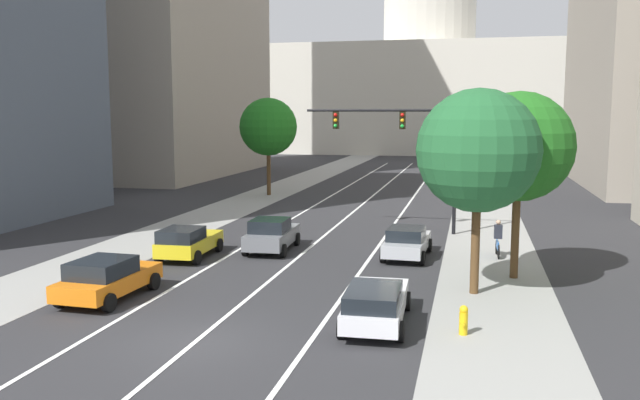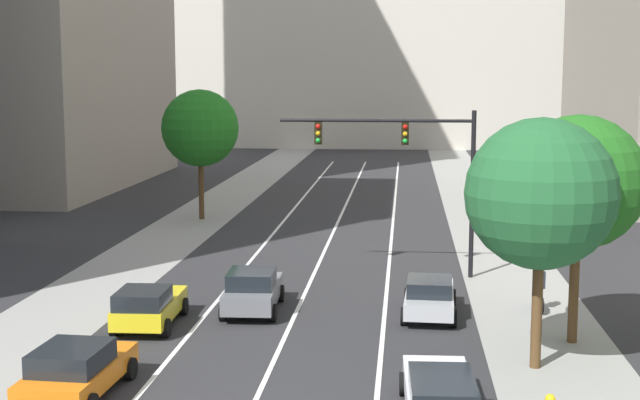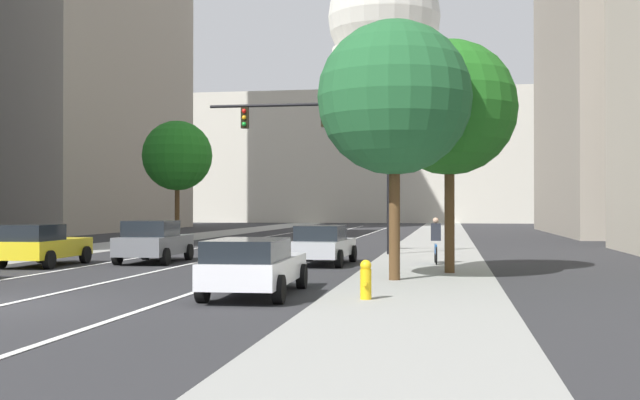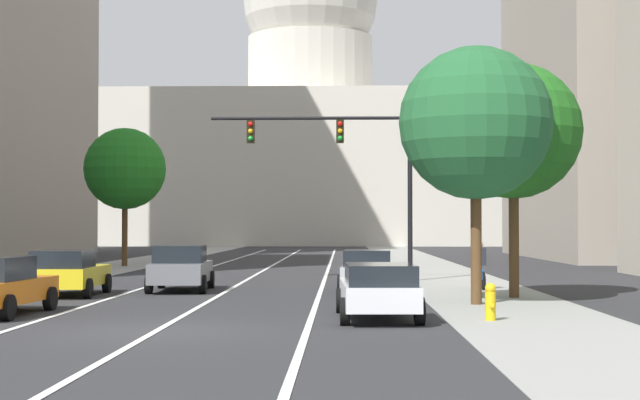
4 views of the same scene
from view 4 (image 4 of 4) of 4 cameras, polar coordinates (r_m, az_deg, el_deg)
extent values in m
plane|color=#2B2B2D|center=(61.24, -2.42, -3.64)|extent=(400.00, 400.00, 0.00)
cube|color=gray|center=(57.52, -11.39, -3.75)|extent=(4.29, 130.00, 0.01)
cube|color=gray|center=(56.30, 6.07, -3.82)|extent=(4.29, 130.00, 0.01)
cube|color=white|center=(46.69, -7.63, -4.28)|extent=(0.16, 90.00, 0.01)
cube|color=white|center=(46.29, -3.65, -4.32)|extent=(0.16, 90.00, 0.01)
cube|color=white|center=(46.12, 0.39, -4.33)|extent=(0.16, 90.00, 0.01)
cube|color=beige|center=(119.05, -0.58, 1.63)|extent=(54.86, 25.41, 17.59)
cylinder|color=beige|center=(120.40, -0.58, 7.64)|extent=(15.24, 15.24, 7.66)
sphere|color=beige|center=(122.00, -0.57, 11.51)|extent=(16.42, 16.42, 16.42)
cylinder|color=black|center=(27.34, -15.51, -5.57)|extent=(0.25, 0.65, 0.64)
cylinder|color=black|center=(24.59, -17.80, -6.02)|extent=(0.25, 0.65, 0.64)
cube|color=slate|center=(34.43, -8.12, -4.19)|extent=(1.97, 4.32, 0.69)
cube|color=black|center=(34.00, -8.20, -3.14)|extent=(1.73, 2.02, 0.59)
cylinder|color=black|center=(35.99, -9.26, -4.62)|extent=(0.25, 0.65, 0.64)
cylinder|color=black|center=(35.78, -6.40, -4.64)|extent=(0.25, 0.65, 0.64)
cylinder|color=black|center=(33.14, -9.98, -4.88)|extent=(0.25, 0.65, 0.64)
cylinder|color=black|center=(32.91, -6.88, -4.92)|extent=(0.25, 0.65, 0.64)
cube|color=#B2B5BA|center=(33.97, 2.79, -4.33)|extent=(1.89, 4.40, 0.59)
cube|color=black|center=(33.53, 2.77, -3.40)|extent=(1.66, 2.05, 0.54)
cylinder|color=black|center=(35.48, 1.43, -4.68)|extent=(0.25, 0.65, 0.64)
cylinder|color=black|center=(35.45, 4.22, -4.68)|extent=(0.25, 0.65, 0.64)
cylinder|color=black|center=(32.54, 1.23, -4.97)|extent=(0.25, 0.65, 0.64)
cylinder|color=black|center=(32.51, 4.26, -4.97)|extent=(0.25, 0.65, 0.64)
cube|color=yellow|center=(32.93, -14.38, -4.34)|extent=(1.90, 4.21, 0.63)
cube|color=black|center=(31.95, -14.79, -3.36)|extent=(1.69, 2.05, 0.56)
cylinder|color=black|center=(34.53, -15.24, -4.72)|extent=(0.24, 0.65, 0.64)
cylinder|color=black|center=(34.12, -12.36, -4.77)|extent=(0.24, 0.65, 0.64)
cylinder|color=black|center=(31.81, -16.54, -4.99)|extent=(0.24, 0.65, 0.64)
cylinder|color=black|center=(31.37, -13.43, -5.06)|extent=(0.24, 0.65, 0.64)
cube|color=silver|center=(24.05, 3.37, -5.50)|extent=(1.87, 4.77, 0.58)
cube|color=black|center=(23.10, 3.53, -4.35)|extent=(1.66, 2.59, 0.48)
cylinder|color=black|center=(25.63, 1.20, -5.90)|extent=(0.24, 0.65, 0.64)
cylinder|color=black|center=(25.74, 5.04, -5.88)|extent=(0.24, 0.65, 0.64)
cylinder|color=black|center=(22.43, 1.47, -6.53)|extent=(0.24, 0.65, 0.64)
cylinder|color=black|center=(22.56, 5.84, -6.50)|extent=(0.24, 0.65, 0.64)
cylinder|color=black|center=(40.38, 5.29, 0.36)|extent=(0.20, 0.20, 7.19)
cylinder|color=black|center=(40.54, -0.57, 4.81)|extent=(8.25, 0.14, 0.14)
cube|color=black|center=(40.46, 1.18, 4.04)|extent=(0.32, 0.28, 0.96)
sphere|color=red|center=(40.34, 1.18, 4.48)|extent=(0.20, 0.20, 0.20)
sphere|color=orange|center=(40.31, 1.18, 4.06)|extent=(0.20, 0.20, 0.20)
sphere|color=green|center=(40.28, 1.18, 3.63)|extent=(0.20, 0.20, 0.20)
cube|color=black|center=(40.64, -4.07, 4.02)|extent=(0.32, 0.28, 0.96)
sphere|color=red|center=(40.52, -4.09, 4.46)|extent=(0.20, 0.20, 0.20)
sphere|color=orange|center=(40.49, -4.09, 4.04)|extent=(0.20, 0.20, 0.20)
sphere|color=green|center=(40.46, -4.09, 3.61)|extent=(0.20, 0.20, 0.20)
cylinder|color=yellow|center=(23.83, 9.94, -6.14)|extent=(0.26, 0.26, 0.70)
sphere|color=yellow|center=(23.80, 9.93, -5.11)|extent=(0.26, 0.26, 0.26)
cylinder|color=yellow|center=(23.67, 9.99, -6.09)|extent=(0.10, 0.12, 0.10)
cylinder|color=black|center=(34.84, 9.54, -4.70)|extent=(0.09, 0.66, 0.66)
cylinder|color=black|center=(35.86, 9.21, -4.61)|extent=(0.09, 0.66, 0.66)
cube|color=#1959B2|center=(35.34, 9.37, -4.30)|extent=(0.12, 1.00, 0.36)
cube|color=#262833|center=(35.26, 9.38, -3.28)|extent=(0.37, 0.30, 0.64)
sphere|color=tan|center=(35.32, 9.35, -2.58)|extent=(0.22, 0.22, 0.22)
cylinder|color=#51381E|center=(31.45, 11.28, -2.20)|extent=(0.32, 0.32, 3.78)
sphere|color=#1F5F1B|center=(31.59, 11.24, 3.99)|extent=(4.33, 4.33, 4.33)
cylinder|color=#51381E|center=(28.52, 9.12, -2.36)|extent=(0.32, 0.32, 3.70)
sphere|color=#215A2F|center=(28.67, 9.09, 4.48)|extent=(4.46, 4.46, 4.46)
cylinder|color=#51381E|center=(56.05, -11.35, -1.82)|extent=(0.32, 0.32, 3.89)
sphere|color=#1F6D1D|center=(56.14, -11.34, 1.81)|extent=(4.62, 4.62, 4.62)
camera|label=1|loc=(6.89, 43.21, 37.66)|focal=37.05mm
camera|label=2|loc=(6.68, -1.90, 73.22)|focal=50.60mm
camera|label=3|loc=(8.07, 43.54, -2.31)|focal=43.40mm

